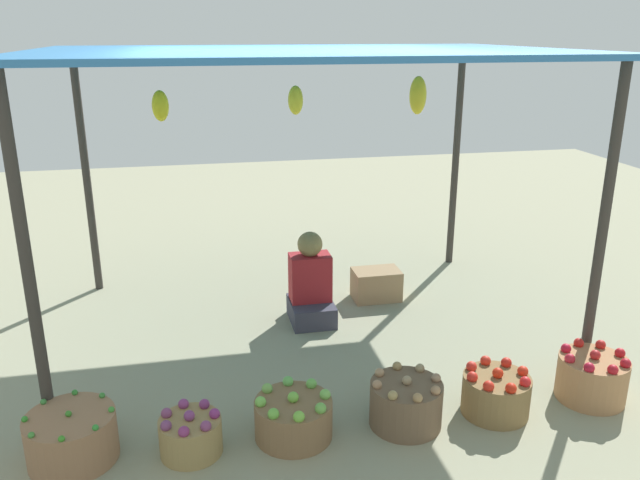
{
  "coord_description": "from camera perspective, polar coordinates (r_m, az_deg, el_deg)",
  "views": [
    {
      "loc": [
        -0.88,
        -4.78,
        2.37
      ],
      "look_at": [
        0.0,
        -0.59,
        0.95
      ],
      "focal_mm": 35.84,
      "sensor_mm": 36.0,
      "label": 1
    }
  ],
  "objects": [
    {
      "name": "ground_plane",
      "position": [
        5.41,
        -1.3,
        -7.65
      ],
      "size": [
        14.0,
        14.0,
        0.0
      ],
      "primitive_type": "plane",
      "color": "gray"
    },
    {
      "name": "market_stall_structure",
      "position": [
        4.87,
        -1.42,
        15.17
      ],
      "size": [
        3.88,
        2.72,
        2.23
      ],
      "color": "#38332D",
      "rests_on": "ground"
    },
    {
      "name": "vendor_person",
      "position": [
        5.39,
        -0.84,
        -4.24
      ],
      "size": [
        0.36,
        0.44,
        0.78
      ],
      "color": "#383846",
      "rests_on": "ground"
    },
    {
      "name": "basket_green_chilies",
      "position": [
        4.09,
        -21.29,
        -16.09
      ],
      "size": [
        0.51,
        0.51,
        0.32
      ],
      "color": "#9C6F4E",
      "rests_on": "ground"
    },
    {
      "name": "basket_purple_onions",
      "position": [
        3.97,
        -11.48,
        -16.66
      ],
      "size": [
        0.37,
        0.37,
        0.28
      ],
      "color": "#A0834E",
      "rests_on": "ground"
    },
    {
      "name": "basket_green_apples",
      "position": [
        4.02,
        -2.38,
        -15.55
      ],
      "size": [
        0.47,
        0.47,
        0.3
      ],
      "color": "olive",
      "rests_on": "ground"
    },
    {
      "name": "basket_potatoes",
      "position": [
        4.15,
        7.67,
        -14.24
      ],
      "size": [
        0.45,
        0.45,
        0.34
      ],
      "color": "brown",
      "rests_on": "ground"
    },
    {
      "name": "basket_red_tomatoes",
      "position": [
        4.37,
        15.43,
        -13.07
      ],
      "size": [
        0.43,
        0.43,
        0.32
      ],
      "color": "olive",
      "rests_on": "ground"
    },
    {
      "name": "basket_red_apples",
      "position": [
        4.73,
        23.11,
        -11.2
      ],
      "size": [
        0.45,
        0.45,
        0.36
      ],
      "color": "#A7764D",
      "rests_on": "ground"
    },
    {
      "name": "wooden_crate_near_vendor",
      "position": [
        5.89,
        5.04,
        -3.97
      ],
      "size": [
        0.43,
        0.28,
        0.28
      ],
      "primitive_type": "cube",
      "color": "#9B7A55",
      "rests_on": "ground"
    }
  ]
}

